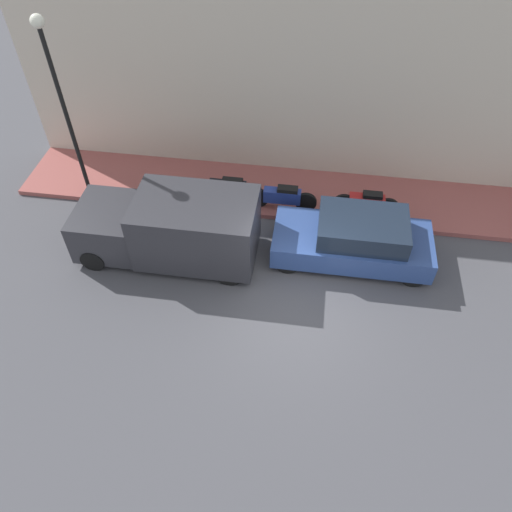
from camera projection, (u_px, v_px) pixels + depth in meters
The scene contains 9 objects.
ground_plane at pixel (295, 310), 12.61m from camera, with size 60.00×60.00×0.00m, color #47474C.
sidewalk at pixel (308, 195), 15.59m from camera, with size 2.40×18.04×0.15m.
building_facade at pixel (320, 84), 14.32m from camera, with size 0.30×18.04×6.17m.
parked_car at pixel (355, 239), 13.39m from camera, with size 1.82×4.24×1.42m.
delivery_van at pixel (170, 227), 13.28m from camera, with size 2.00×4.86×1.91m.
motorcycle_blue at pixel (283, 197), 14.74m from camera, with size 0.30×2.06×0.79m.
motorcycle_black at pixel (228, 188), 15.05m from camera, with size 0.30×2.12×0.74m.
motorcycle_red at pixel (367, 203), 14.54m from camera, with size 0.30×1.92×0.81m.
streetlamp at pixel (58, 88), 13.00m from camera, with size 0.35×0.35×5.38m.
Camera 1 is at (-7.73, -0.11, 10.11)m, focal length 35.00 mm.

